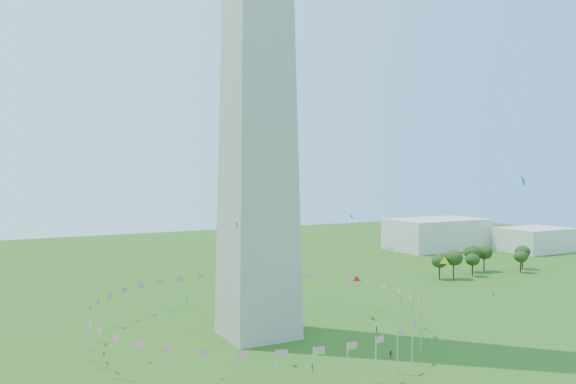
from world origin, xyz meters
name	(u,v)px	position (x,y,z in m)	size (l,w,h in m)	color
flag_ring	(258,317)	(0.00, 50.00, 4.50)	(80.24, 80.24, 9.00)	silver
gov_building_east_a	(436,234)	(150.00, 150.00, 8.00)	(50.00, 30.00, 16.00)	beige
gov_building_east_b	(536,239)	(190.00, 120.00, 6.00)	(35.00, 25.00, 12.00)	beige
kites_aloft	(358,268)	(13.59, 26.30, 19.44)	(104.95, 59.67, 36.04)	yellow
tree_line_east	(479,262)	(113.71, 85.67, 5.00)	(53.26, 15.71, 10.85)	#2A4717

